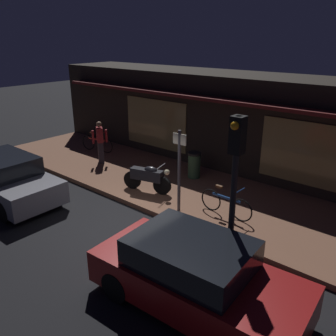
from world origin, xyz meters
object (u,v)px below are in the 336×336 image
object	(u,v)px
person_photographer	(100,141)
parked_car_near	(6,178)
bicycle_extra	(226,204)
sign_post	(179,166)
motorcycle	(148,177)
traffic_light_pole	(235,175)
trash_bin	(194,165)
bicycle_parked	(97,143)
parked_car_far	(195,275)

from	to	relation	value
person_photographer	parked_car_near	distance (m)	3.95
bicycle_extra	sign_post	distance (m)	1.68
motorcycle	traffic_light_pole	xyz separation A→B (m)	(4.29, -2.15, 1.83)
trash_bin	parked_car_near	xyz separation A→B (m)	(-3.69, -5.03, 0.08)
bicycle_parked	sign_post	world-z (taller)	sign_post
parked_car_far	parked_car_near	bearing A→B (deg)	179.71
person_photographer	sign_post	size ratio (longest dim) A/B	0.70
sign_post	parked_car_far	distance (m)	3.79
motorcycle	sign_post	distance (m)	1.86
trash_bin	parked_car_near	distance (m)	6.24
bicycle_parked	trash_bin	xyz separation A→B (m)	(5.04, 0.28, 0.11)
motorcycle	traffic_light_pole	size ratio (longest dim) A/B	0.47
motorcycle	person_photographer	xyz separation A→B (m)	(-3.37, 0.86, 0.38)
bicycle_parked	sign_post	bearing A→B (deg)	-18.51
traffic_light_pole	parked_car_far	world-z (taller)	traffic_light_pole
traffic_light_pole	parked_car_near	bearing A→B (deg)	-173.05
bicycle_extra	traffic_light_pole	world-z (taller)	traffic_light_pole
parked_car_near	bicycle_parked	bearing A→B (deg)	105.81
trash_bin	parked_car_far	size ratio (longest dim) A/B	0.22
person_photographer	sign_post	distance (m)	5.15
motorcycle	bicycle_extra	world-z (taller)	motorcycle
motorcycle	person_photographer	world-z (taller)	person_photographer
sign_post	trash_bin	bearing A→B (deg)	116.50
bicycle_extra	parked_car_far	distance (m)	3.57
parked_car_far	person_photographer	bearing A→B (deg)	152.11
person_photographer	trash_bin	bearing A→B (deg)	16.18
sign_post	parked_car_near	bearing A→B (deg)	-151.24
traffic_light_pole	parked_car_near	distance (m)	7.82
sign_post	traffic_light_pole	xyz separation A→B (m)	(2.69, -1.75, 0.97)
bicycle_extra	person_photographer	xyz separation A→B (m)	(-6.17, 0.66, 0.52)
bicycle_extra	parked_car_far	size ratio (longest dim) A/B	0.40
parked_car_near	parked_car_far	world-z (taller)	same
bicycle_extra	motorcycle	bearing A→B (deg)	-175.95
traffic_light_pole	trash_bin	bearing A→B (deg)	133.25
person_photographer	trash_bin	xyz separation A→B (m)	(3.79, 1.10, -0.41)
bicycle_extra	trash_bin	size ratio (longest dim) A/B	1.79
traffic_light_pole	parked_car_far	bearing A→B (deg)	-99.58
bicycle_parked	bicycle_extra	size ratio (longest dim) A/B	0.98
person_photographer	parked_car_near	size ratio (longest dim) A/B	0.41
bicycle_extra	trash_bin	distance (m)	2.96
parked_car_near	trash_bin	bearing A→B (deg)	53.73
bicycle_extra	bicycle_parked	bearing A→B (deg)	168.69
bicycle_extra	parked_car_near	xyz separation A→B (m)	(-6.07, -3.27, 0.20)
motorcycle	sign_post	world-z (taller)	sign_post
bicycle_parked	person_photographer	xyz separation A→B (m)	(1.24, -0.82, 0.52)
person_photographer	trash_bin	size ratio (longest dim) A/B	1.80
motorcycle	parked_car_near	world-z (taller)	parked_car_near
motorcycle	person_photographer	bearing A→B (deg)	165.67
bicycle_parked	person_photographer	bearing A→B (deg)	-33.44
parked_car_near	traffic_light_pole	bearing A→B (deg)	6.95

